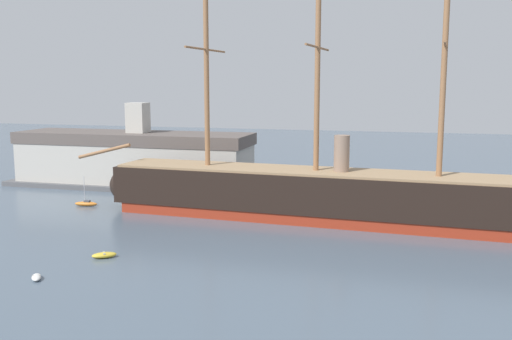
% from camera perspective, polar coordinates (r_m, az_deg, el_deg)
% --- Properties ---
extents(tall_ship, '(66.56, 14.80, 32.00)m').
position_cam_1_polar(tall_ship, '(75.08, 5.95, -2.37)').
color(tall_ship, maroon).
rests_on(tall_ship, ground).
extents(dinghy_mid_left, '(1.78, 2.05, 0.45)m').
position_cam_1_polar(dinghy_mid_left, '(56.87, -21.05, -9.94)').
color(dinghy_mid_left, silver).
rests_on(dinghy_mid_left, ground).
extents(dinghy_alongside_bow, '(2.67, 2.30, 0.59)m').
position_cam_1_polar(dinghy_alongside_bow, '(61.43, -14.89, -8.20)').
color(dinghy_alongside_bow, gold).
rests_on(dinghy_alongside_bow, ground).
extents(sailboat_far_left, '(3.50, 1.51, 4.41)m').
position_cam_1_polar(sailboat_far_left, '(87.33, -16.57, -3.21)').
color(sailboat_far_left, orange).
rests_on(sailboat_far_left, ground).
extents(dockside_warehouse_left, '(44.56, 12.71, 14.47)m').
position_cam_1_polar(dockside_warehouse_left, '(101.44, -12.07, 1.05)').
color(dockside_warehouse_left, '#565659').
rests_on(dockside_warehouse_left, ground).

